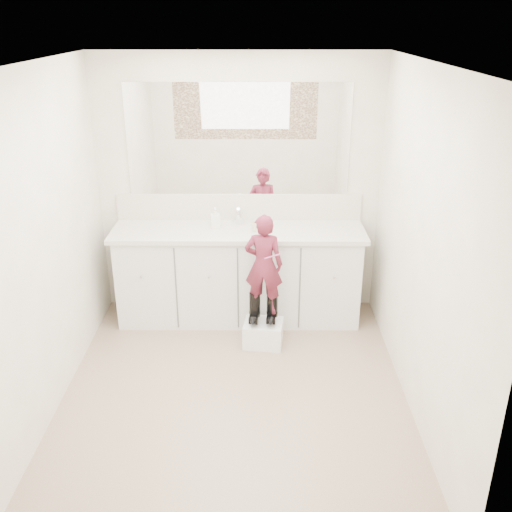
{
  "coord_description": "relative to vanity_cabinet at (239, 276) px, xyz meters",
  "views": [
    {
      "loc": [
        0.18,
        -3.6,
        2.67
      ],
      "look_at": [
        0.16,
        0.67,
        0.86
      ],
      "focal_mm": 40.0,
      "sensor_mm": 36.0,
      "label": 1
    }
  ],
  "objects": [
    {
      "name": "countertop",
      "position": [
        0.0,
        -0.01,
        0.45
      ],
      "size": [
        2.28,
        0.58,
        0.04
      ],
      "primitive_type": "cube",
      "color": "beige",
      "rests_on": "vanity_cabinet"
    },
    {
      "name": "cup",
      "position": [
        0.16,
        -0.06,
        0.51
      ],
      "size": [
        0.11,
        0.11,
        0.08
      ],
      "primitive_type": "imported",
      "rotation": [
        0.0,
        0.0,
        0.32
      ],
      "color": "beige",
      "rests_on": "countertop"
    },
    {
      "name": "step_stool",
      "position": [
        0.23,
        -0.5,
        -0.32
      ],
      "size": [
        0.36,
        0.31,
        0.21
      ],
      "primitive_type": "cube",
      "rotation": [
        0.0,
        0.0,
        -0.13
      ],
      "color": "white",
      "rests_on": "floor"
    },
    {
      "name": "floor",
      "position": [
        0.0,
        -1.23,
        -0.42
      ],
      "size": [
        3.0,
        3.0,
        0.0
      ],
      "primitive_type": "plane",
      "color": "#7E6852",
      "rests_on": "ground"
    },
    {
      "name": "wall_back",
      "position": [
        0.0,
        0.27,
        0.77
      ],
      "size": [
        2.6,
        0.0,
        2.6
      ],
      "primitive_type": "plane",
      "rotation": [
        1.57,
        0.0,
        0.0
      ],
      "color": "beige",
      "rests_on": "floor"
    },
    {
      "name": "wall_right",
      "position": [
        1.3,
        -1.23,
        0.78
      ],
      "size": [
        0.0,
        3.0,
        3.0
      ],
      "primitive_type": "plane",
      "rotation": [
        1.57,
        0.0,
        -1.57
      ],
      "color": "beige",
      "rests_on": "floor"
    },
    {
      "name": "soap_bottle",
      "position": [
        -0.21,
        0.05,
        0.56
      ],
      "size": [
        0.09,
        0.09,
        0.18
      ],
      "primitive_type": "imported",
      "rotation": [
        0.0,
        0.0,
        0.15
      ],
      "color": "white",
      "rests_on": "countertop"
    },
    {
      "name": "ceiling",
      "position": [
        0.0,
        -1.23,
        1.97
      ],
      "size": [
        3.0,
        3.0,
        0.0
      ],
      "primitive_type": "plane",
      "rotation": [
        3.14,
        0.0,
        0.0
      ],
      "color": "white",
      "rests_on": "wall_back"
    },
    {
      "name": "wall_front",
      "position": [
        0.0,
        -2.73,
        0.77
      ],
      "size": [
        2.6,
        0.0,
        2.6
      ],
      "primitive_type": "plane",
      "rotation": [
        -1.57,
        0.0,
        0.0
      ],
      "color": "beige",
      "rests_on": "floor"
    },
    {
      "name": "backsplash",
      "position": [
        0.0,
        0.26,
        0.59
      ],
      "size": [
        2.28,
        0.03,
        0.25
      ],
      "primitive_type": "cube",
      "color": "beige",
      "rests_on": "countertop"
    },
    {
      "name": "dot_panel",
      "position": [
        0.0,
        -2.71,
        1.22
      ],
      "size": [
        2.0,
        0.01,
        1.2
      ],
      "primitive_type": "cube",
      "color": "#472819",
      "rests_on": "wall_front"
    },
    {
      "name": "toddler",
      "position": [
        0.23,
        -0.48,
        0.33
      ],
      "size": [
        0.35,
        0.25,
        0.88
      ],
      "primitive_type": "imported",
      "rotation": [
        0.0,
        0.0,
        3.02
      ],
      "color": "#9E3048",
      "rests_on": "step_stool"
    },
    {
      "name": "mirror",
      "position": [
        0.0,
        0.26,
        1.22
      ],
      "size": [
        2.0,
        0.02,
        1.0
      ],
      "primitive_type": "cube",
      "color": "white",
      "rests_on": "wall_back"
    },
    {
      "name": "toothbrush",
      "position": [
        0.3,
        -0.56,
        0.44
      ],
      "size": [
        0.14,
        0.03,
        0.06
      ],
      "primitive_type": "cylinder",
      "rotation": [
        0.0,
        1.22,
        -0.13
      ],
      "color": "#D25195",
      "rests_on": "toddler"
    },
    {
      "name": "boot_left",
      "position": [
        0.15,
        -0.48,
        -0.08
      ],
      "size": [
        0.12,
        0.19,
        0.28
      ],
      "primitive_type": null,
      "rotation": [
        0.0,
        0.0,
        -0.13
      ],
      "color": "black",
      "rests_on": "step_stool"
    },
    {
      "name": "wall_left",
      "position": [
        -1.3,
        -1.23,
        0.78
      ],
      "size": [
        0.0,
        3.0,
        3.0
      ],
      "primitive_type": "plane",
      "rotation": [
        1.57,
        0.0,
        1.57
      ],
      "color": "beige",
      "rests_on": "floor"
    },
    {
      "name": "faucet",
      "position": [
        0.0,
        0.15,
        0.52
      ],
      "size": [
        0.08,
        0.08,
        0.1
      ],
      "primitive_type": "cylinder",
      "color": "silver",
      "rests_on": "countertop"
    },
    {
      "name": "vanity_cabinet",
      "position": [
        0.0,
        0.0,
        0.0
      ],
      "size": [
        2.2,
        0.55,
        0.85
      ],
      "primitive_type": "cube",
      "color": "silver",
      "rests_on": "floor"
    },
    {
      "name": "boot_right",
      "position": [
        0.3,
        -0.48,
        -0.08
      ],
      "size": [
        0.12,
        0.19,
        0.28
      ],
      "primitive_type": null,
      "rotation": [
        0.0,
        0.0,
        -0.13
      ],
      "color": "black",
      "rests_on": "step_stool"
    }
  ]
}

